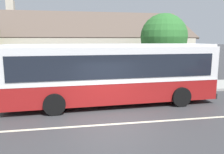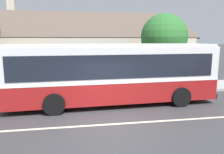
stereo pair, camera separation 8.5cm
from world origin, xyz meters
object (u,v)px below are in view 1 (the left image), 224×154
bench_down_street (39,87)px  bus_stop_sign (210,66)px  street_tree_primary (165,38)px  transit_bus (113,72)px

bench_down_street → bus_stop_sign: 11.17m
street_tree_primary → bus_stop_sign: (2.59, -1.57, -1.82)m
bus_stop_sign → street_tree_primary: bearing=148.8°
transit_bus → street_tree_primary: street_tree_primary is taller
transit_bus → bench_down_street: 4.84m
bench_down_street → bus_stop_sign: size_ratio=0.76×
transit_bus → bench_down_street: size_ratio=5.92×
street_tree_primary → bench_down_street: bearing=-171.2°
transit_bus → bench_down_street: transit_bus is taller
bench_down_street → street_tree_primary: size_ratio=0.35×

